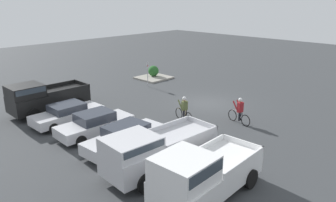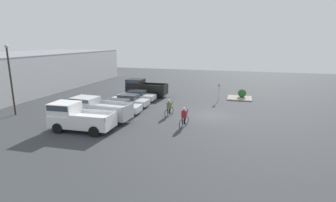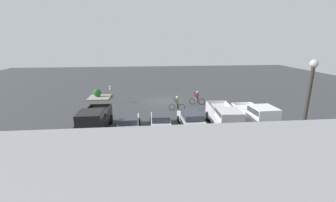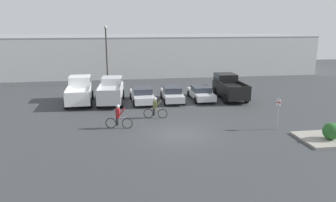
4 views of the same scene
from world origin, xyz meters
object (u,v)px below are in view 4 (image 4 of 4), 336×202
sedan_2 (201,93)px  shrub (331,131)px  pickup_truck_0 (80,90)px  pickup_truck_1 (111,90)px  cyclist_0 (155,107)px  sedan_1 (172,94)px  fire_lane_sign (278,110)px  sedan_0 (142,95)px  cyclist_1 (118,116)px  pickup_truck_2 (229,86)px  lamppost (106,51)px

sedan_2 → shrub: sedan_2 is taller
pickup_truck_0 → pickup_truck_1: 2.85m
cyclist_0 → shrub: 12.12m
pickup_truck_1 → sedan_1: bearing=-5.3°
sedan_1 → fire_lane_sign: (5.70, -9.32, 0.66)m
sedan_2 → pickup_truck_1: bearing=177.7°
sedan_0 → fire_lane_sign: (8.50, -9.27, 0.66)m
cyclist_1 → fire_lane_sign: bearing=-10.2°
pickup_truck_1 → fire_lane_sign: fire_lane_sign is taller
sedan_2 → cyclist_0: cyclist_0 is taller
sedan_2 → pickup_truck_2: bearing=3.3°
lamppost → shrub: bearing=-56.9°
pickup_truck_1 → pickup_truck_2: pickup_truck_2 is taller
pickup_truck_0 → pickup_truck_2: size_ratio=0.99×
fire_lane_sign → lamppost: lamppost is taller
sedan_0 → pickup_truck_2: bearing=2.7°
lamppost → fire_lane_sign: bearing=-57.8°
sedan_0 → cyclist_0: size_ratio=2.66×
pickup_truck_2 → cyclist_0: bearing=-144.2°
sedan_2 → cyclist_0: bearing=-132.5°
pickup_truck_0 → cyclist_0: 8.67m
sedan_0 → sedan_2: (5.60, 0.23, -0.04)m
sedan_1 → cyclist_1: size_ratio=2.42×
fire_lane_sign → sedan_1: bearing=121.5°
pickup_truck_0 → sedan_2: bearing=-2.9°
pickup_truck_1 → pickup_truck_0: bearing=175.2°
pickup_truck_2 → cyclist_1: pickup_truck_2 is taller
sedan_2 → shrub: bearing=-67.5°
sedan_0 → pickup_truck_2: pickup_truck_2 is taller
sedan_2 → cyclist_1: (-7.78, -7.58, 0.19)m
sedan_1 → cyclist_0: (-2.20, -5.27, 0.14)m
sedan_2 → shrub: 13.23m
cyclist_0 → fire_lane_sign: bearing=-27.1°
pickup_truck_2 → pickup_truck_1: bearing=179.1°
sedan_0 → lamppost: 10.58m
sedan_1 → cyclist_0: cyclist_0 is taller
pickup_truck_1 → cyclist_1: bearing=-85.7°
shrub → sedan_2: bearing=112.5°
sedan_0 → cyclist_0: (0.60, -5.22, 0.14)m
cyclist_0 → lamppost: bearing=105.0°
pickup_truck_1 → sedan_1: 5.62m
sedan_1 → pickup_truck_0: bearing=174.9°
cyclist_1 → lamppost: 17.16m
shrub → pickup_truck_2: bearing=100.3°
pickup_truck_0 → pickup_truck_1: bearing=-4.8°
pickup_truck_1 → cyclist_0: (3.38, -5.79, -0.30)m
sedan_1 → lamppost: lamppost is taller
pickup_truck_0 → fire_lane_sign: (14.12, -10.08, 0.18)m
cyclist_0 → lamppost: (-3.93, 14.71, 3.17)m
pickup_truck_0 → lamppost: 9.41m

